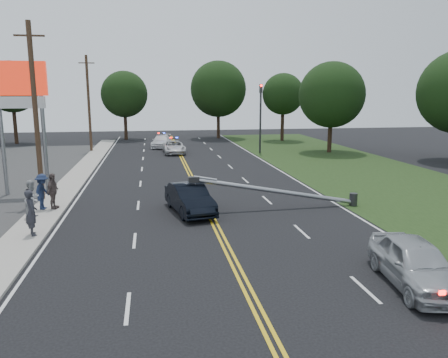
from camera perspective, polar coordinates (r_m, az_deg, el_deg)
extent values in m
plane|color=black|center=(15.57, 1.94, -12.08)|extent=(120.00, 120.00, 0.00)
cube|color=#9C978D|center=(25.38, -21.83, -3.53)|extent=(1.80, 70.00, 0.12)
cube|color=black|center=(29.70, 24.22, -1.77)|extent=(12.00, 80.00, 0.01)
cube|color=gold|center=(24.95, -2.61, -3.08)|extent=(0.36, 80.00, 0.00)
cylinder|color=gray|center=(29.49, -26.98, 4.80)|extent=(0.24, 0.24, 7.00)
cylinder|color=gray|center=(28.86, -22.43, 5.06)|extent=(0.24, 0.24, 7.00)
cube|color=red|center=(29.05, -25.30, 11.80)|extent=(3.20, 0.35, 2.00)
cube|color=white|center=(29.04, -25.07, 9.05)|extent=(2.80, 0.30, 0.70)
cylinder|color=#2D2D30|center=(45.49, 4.77, 7.78)|extent=(0.20, 0.20, 7.00)
cube|color=#2D2D30|center=(45.41, 4.84, 11.68)|extent=(0.28, 0.28, 0.90)
sphere|color=#FF0C07|center=(45.26, 4.89, 12.07)|extent=(0.22, 0.22, 0.22)
cylinder|color=#2D2D30|center=(25.27, 16.53, -2.57)|extent=(0.44, 0.44, 0.70)
cylinder|color=gray|center=(23.54, 6.87, -1.59)|extent=(8.90, 0.24, 1.80)
cube|color=#2D2D30|center=(22.54, -3.96, -0.07)|extent=(0.55, 0.32, 0.30)
cylinder|color=#382619|center=(26.80, -23.39, 7.81)|extent=(0.28, 0.28, 10.00)
cube|color=#382619|center=(26.95, -24.10, 16.74)|extent=(1.60, 0.10, 0.10)
cylinder|color=#382619|center=(48.44, -17.24, 9.30)|extent=(0.28, 0.28, 10.00)
cube|color=#382619|center=(48.53, -17.53, 14.26)|extent=(1.60, 0.10, 0.10)
cylinder|color=black|center=(59.87, -25.60, 6.10)|extent=(0.44, 0.44, 4.01)
sphere|color=black|center=(59.73, -26.00, 10.78)|extent=(6.20, 6.20, 6.20)
cylinder|color=black|center=(60.48, -12.72, 6.70)|extent=(0.44, 0.44, 3.49)
sphere|color=black|center=(60.32, -12.89, 10.74)|extent=(6.11, 6.11, 6.11)
cylinder|color=black|center=(60.86, -0.74, 7.19)|extent=(0.44, 0.44, 3.89)
sphere|color=black|center=(60.72, -0.75, 11.67)|extent=(7.59, 7.59, 7.59)
cylinder|color=black|center=(58.05, 7.62, 6.71)|extent=(0.44, 0.44, 3.51)
sphere|color=black|center=(57.89, 7.73, 10.95)|extent=(5.33, 5.33, 5.33)
cylinder|color=black|center=(47.44, 13.65, 5.50)|extent=(0.44, 0.44, 3.47)
sphere|color=black|center=(47.23, 13.89, 10.63)|extent=(6.79, 6.79, 6.79)
imported|color=black|center=(22.78, -4.51, -2.55)|extent=(2.49, 4.82, 1.51)
imported|color=#A8ACB0|center=(15.57, 23.72, -10.00)|extent=(2.39, 4.71, 1.54)
imported|color=silver|center=(45.53, -6.54, 4.14)|extent=(2.31, 4.72, 1.29)
imported|color=silver|center=(50.90, -8.16, 4.90)|extent=(2.70, 5.09, 1.40)
imported|color=#26272E|center=(20.47, -23.86, -4.03)|extent=(0.73, 0.86, 1.99)
imported|color=#9E9FA3|center=(23.36, -23.74, -2.37)|extent=(0.98, 1.10, 1.88)
imported|color=#1C2746|center=(24.81, -22.63, -1.53)|extent=(0.91, 1.33, 1.88)
imported|color=#5B4C48|center=(24.70, -21.46, -1.48)|extent=(0.72, 1.19, 1.90)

